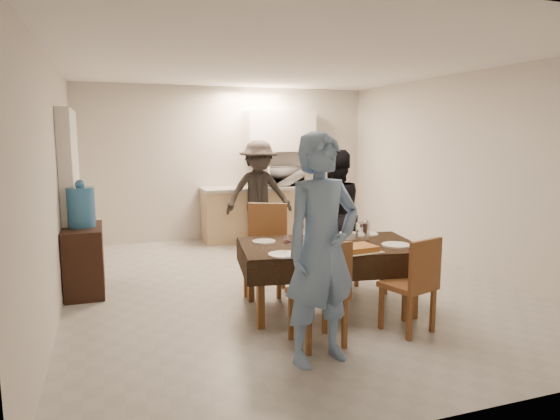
{
  "coord_description": "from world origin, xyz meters",
  "views": [
    {
      "loc": [
        -1.99,
        -5.45,
        1.81
      ],
      "look_at": [
        -0.2,
        -0.3,
        0.97
      ],
      "focal_mm": 32.0,
      "sensor_mm": 36.0,
      "label": 1
    }
  ],
  "objects_px": {
    "water_jug": "(81,207)",
    "person_near": "(322,250)",
    "wine_bottle": "(323,230)",
    "microwave": "(284,176)",
    "dining_table": "(329,247)",
    "water_pitcher": "(362,233)",
    "person_kitchen": "(259,193)",
    "savoury_tart": "(355,249)",
    "person_far": "(334,215)",
    "console": "(84,260)"
  },
  "relations": [
    {
      "from": "dining_table",
      "to": "water_pitcher",
      "type": "distance_m",
      "value": 0.38
    },
    {
      "from": "wine_bottle",
      "to": "person_far",
      "type": "relative_size",
      "value": 0.18
    },
    {
      "from": "water_pitcher",
      "to": "person_kitchen",
      "type": "xyz_separation_m",
      "value": [
        -0.14,
        3.2,
        0.05
      ]
    },
    {
      "from": "console",
      "to": "water_jug",
      "type": "bearing_deg",
      "value": 0.0
    },
    {
      "from": "water_pitcher",
      "to": "savoury_tart",
      "type": "relative_size",
      "value": 0.47
    },
    {
      "from": "savoury_tart",
      "to": "person_kitchen",
      "type": "xyz_separation_m",
      "value": [
        0.11,
        3.53,
        0.13
      ]
    },
    {
      "from": "dining_table",
      "to": "console",
      "type": "height_order",
      "value": "console"
    },
    {
      "from": "microwave",
      "to": "console",
      "type": "bearing_deg",
      "value": 34.13
    },
    {
      "from": "console",
      "to": "person_near",
      "type": "bearing_deg",
      "value": -53.37
    },
    {
      "from": "water_pitcher",
      "to": "person_far",
      "type": "height_order",
      "value": "person_far"
    },
    {
      "from": "dining_table",
      "to": "water_jug",
      "type": "height_order",
      "value": "water_jug"
    },
    {
      "from": "savoury_tart",
      "to": "dining_table",
      "type": "bearing_deg",
      "value": 104.74
    },
    {
      "from": "savoury_tart",
      "to": "person_far",
      "type": "relative_size",
      "value": 0.28
    },
    {
      "from": "person_near",
      "to": "person_far",
      "type": "xyz_separation_m",
      "value": [
        1.1,
        2.1,
        -0.11
      ]
    },
    {
      "from": "wine_bottle",
      "to": "water_pitcher",
      "type": "distance_m",
      "value": 0.41
    },
    {
      "from": "savoury_tart",
      "to": "person_kitchen",
      "type": "bearing_deg",
      "value": 88.25
    },
    {
      "from": "console",
      "to": "water_jug",
      "type": "relative_size",
      "value": 1.85
    },
    {
      "from": "water_pitcher",
      "to": "microwave",
      "type": "height_order",
      "value": "microwave"
    },
    {
      "from": "water_jug",
      "to": "savoury_tart",
      "type": "bearing_deg",
      "value": -36.0
    },
    {
      "from": "console",
      "to": "wine_bottle",
      "type": "xyz_separation_m",
      "value": [
        2.35,
        -1.38,
        0.45
      ]
    },
    {
      "from": "wine_bottle",
      "to": "water_pitcher",
      "type": "xyz_separation_m",
      "value": [
        0.4,
        -0.1,
        -0.04
      ]
    },
    {
      "from": "microwave",
      "to": "person_far",
      "type": "height_order",
      "value": "person_far"
    },
    {
      "from": "console",
      "to": "person_near",
      "type": "xyz_separation_m",
      "value": [
        1.85,
        -2.48,
        0.53
      ]
    },
    {
      "from": "water_jug",
      "to": "person_kitchen",
      "type": "height_order",
      "value": "person_kitchen"
    },
    {
      "from": "water_jug",
      "to": "microwave",
      "type": "height_order",
      "value": "microwave"
    },
    {
      "from": "person_kitchen",
      "to": "console",
      "type": "bearing_deg",
      "value": -146.55
    },
    {
      "from": "water_pitcher",
      "to": "microwave",
      "type": "xyz_separation_m",
      "value": [
        0.46,
        3.65,
        0.28
      ]
    },
    {
      "from": "dining_table",
      "to": "person_near",
      "type": "height_order",
      "value": "person_near"
    },
    {
      "from": "wine_bottle",
      "to": "microwave",
      "type": "height_order",
      "value": "microwave"
    },
    {
      "from": "wine_bottle",
      "to": "person_near",
      "type": "xyz_separation_m",
      "value": [
        -0.5,
        -1.1,
        0.08
      ]
    },
    {
      "from": "wine_bottle",
      "to": "water_pitcher",
      "type": "bearing_deg",
      "value": -14.04
    },
    {
      "from": "dining_table",
      "to": "person_far",
      "type": "xyz_separation_m",
      "value": [
        0.55,
        1.05,
        0.14
      ]
    },
    {
      "from": "water_jug",
      "to": "person_kitchen",
      "type": "bearing_deg",
      "value": 33.45
    },
    {
      "from": "person_kitchen",
      "to": "person_near",
      "type": "bearing_deg",
      "value": -100.22
    },
    {
      "from": "water_jug",
      "to": "savoury_tart",
      "type": "distance_m",
      "value": 3.1
    },
    {
      "from": "wine_bottle",
      "to": "person_kitchen",
      "type": "xyz_separation_m",
      "value": [
        0.26,
        3.1,
        0.02
      ]
    },
    {
      "from": "water_pitcher",
      "to": "person_near",
      "type": "xyz_separation_m",
      "value": [
        -0.9,
        -1.0,
        0.11
      ]
    },
    {
      "from": "water_jug",
      "to": "person_near",
      "type": "bearing_deg",
      "value": -53.37
    },
    {
      "from": "water_jug",
      "to": "wine_bottle",
      "type": "xyz_separation_m",
      "value": [
        2.35,
        -1.38,
        -0.15
      ]
    },
    {
      "from": "dining_table",
      "to": "microwave",
      "type": "xyz_separation_m",
      "value": [
        0.81,
        3.6,
        0.41
      ]
    },
    {
      "from": "dining_table",
      "to": "person_kitchen",
      "type": "xyz_separation_m",
      "value": [
        0.21,
        3.15,
        0.19
      ]
    },
    {
      "from": "person_far",
      "to": "microwave",
      "type": "bearing_deg",
      "value": -105.07
    },
    {
      "from": "dining_table",
      "to": "person_near",
      "type": "xyz_separation_m",
      "value": [
        -0.55,
        -1.05,
        0.25
      ]
    },
    {
      "from": "person_far",
      "to": "person_near",
      "type": "bearing_deg",
      "value": 52.99
    },
    {
      "from": "microwave",
      "to": "water_jug",
      "type": "bearing_deg",
      "value": 34.13
    },
    {
      "from": "water_jug",
      "to": "water_pitcher",
      "type": "xyz_separation_m",
      "value": [
        2.75,
        -1.48,
        -0.19
      ]
    },
    {
      "from": "person_near",
      "to": "water_jug",
      "type": "bearing_deg",
      "value": 114.8
    },
    {
      "from": "dining_table",
      "to": "console",
      "type": "distance_m",
      "value": 2.81
    },
    {
      "from": "water_jug",
      "to": "microwave",
      "type": "distance_m",
      "value": 3.87
    },
    {
      "from": "dining_table",
      "to": "person_far",
      "type": "bearing_deg",
      "value": 71.53
    }
  ]
}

